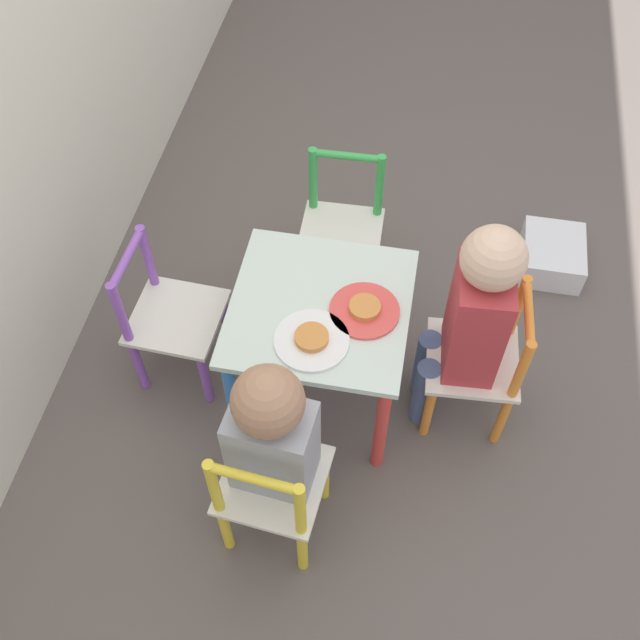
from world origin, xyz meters
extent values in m
plane|color=#5B514C|center=(0.00, 0.00, 0.00)|extent=(6.00, 6.00, 0.00)
cube|color=silver|center=(0.00, 0.00, 0.43)|extent=(0.48, 0.48, 0.02)
cylinder|color=#DB3D38|center=(-0.21, -0.21, 0.21)|extent=(0.04, 0.04, 0.42)
cylinder|color=#E5599E|center=(0.21, -0.21, 0.21)|extent=(0.04, 0.04, 0.42)
cylinder|color=#387AD1|center=(-0.21, 0.21, 0.21)|extent=(0.04, 0.04, 0.42)
cylinder|color=teal|center=(0.21, 0.21, 0.21)|extent=(0.04, 0.04, 0.42)
cube|color=silver|center=(-0.43, 0.04, 0.26)|extent=(0.28, 0.28, 0.02)
cylinder|color=yellow|center=(-0.34, -0.07, 0.13)|extent=(0.03, 0.03, 0.25)
cylinder|color=yellow|center=(-0.32, 0.14, 0.13)|extent=(0.03, 0.03, 0.25)
cylinder|color=yellow|center=(-0.55, -0.05, 0.13)|extent=(0.03, 0.03, 0.25)
cylinder|color=yellow|center=(-0.53, 0.16, 0.13)|extent=(0.03, 0.03, 0.25)
cylinder|color=yellow|center=(-0.55, -0.05, 0.38)|extent=(0.03, 0.03, 0.25)
cylinder|color=yellow|center=(-0.53, 0.16, 0.38)|extent=(0.03, 0.03, 0.25)
cylinder|color=yellow|center=(-0.54, 0.05, 0.49)|extent=(0.04, 0.21, 0.02)
cube|color=silver|center=(0.03, -0.44, 0.26)|extent=(0.28, 0.28, 0.02)
cylinder|color=orange|center=(0.13, -0.32, 0.13)|extent=(0.03, 0.03, 0.25)
cylinder|color=orange|center=(-0.08, -0.34, 0.13)|extent=(0.03, 0.03, 0.25)
cylinder|color=orange|center=(0.14, -0.53, 0.13)|extent=(0.03, 0.03, 0.25)
cylinder|color=orange|center=(-0.07, -0.55, 0.13)|extent=(0.03, 0.03, 0.25)
cylinder|color=orange|center=(0.14, -0.53, 0.38)|extent=(0.03, 0.03, 0.25)
cylinder|color=orange|center=(-0.07, -0.55, 0.38)|extent=(0.03, 0.03, 0.25)
cylinder|color=orange|center=(0.04, -0.54, 0.49)|extent=(0.21, 0.04, 0.02)
cube|color=silver|center=(0.02, 0.44, 0.26)|extent=(0.27, 0.27, 0.02)
cylinder|color=#8E51BC|center=(-0.09, 0.33, 0.13)|extent=(0.03, 0.03, 0.25)
cylinder|color=#8E51BC|center=(0.12, 0.32, 0.13)|extent=(0.03, 0.03, 0.25)
cylinder|color=#8E51BC|center=(-0.08, 0.55, 0.13)|extent=(0.03, 0.03, 0.25)
cylinder|color=#8E51BC|center=(0.13, 0.54, 0.13)|extent=(0.03, 0.03, 0.25)
cylinder|color=#8E51BC|center=(-0.08, 0.55, 0.38)|extent=(0.03, 0.03, 0.25)
cylinder|color=#8E51BC|center=(0.13, 0.54, 0.38)|extent=(0.03, 0.03, 0.25)
cylinder|color=#8E51BC|center=(0.02, 0.54, 0.49)|extent=(0.21, 0.03, 0.02)
cube|color=silver|center=(0.44, 0.01, 0.26)|extent=(0.27, 0.27, 0.02)
cylinder|color=green|center=(0.33, 0.12, 0.13)|extent=(0.03, 0.03, 0.25)
cylinder|color=green|center=(0.33, -0.10, 0.13)|extent=(0.03, 0.03, 0.25)
cylinder|color=green|center=(0.54, 0.12, 0.13)|extent=(0.03, 0.03, 0.25)
cylinder|color=green|center=(0.54, -0.09, 0.13)|extent=(0.03, 0.03, 0.25)
cylinder|color=green|center=(0.54, 0.12, 0.38)|extent=(0.03, 0.03, 0.25)
cylinder|color=green|center=(0.54, -0.09, 0.38)|extent=(0.03, 0.03, 0.25)
cylinder|color=green|center=(0.54, 0.02, 0.49)|extent=(0.03, 0.21, 0.02)
cylinder|color=#4C608E|center=(-0.32, -0.02, 0.13)|extent=(0.07, 0.07, 0.27)
cylinder|color=#4C608E|center=(-0.31, 0.08, 0.13)|extent=(0.07, 0.07, 0.27)
cube|color=#999EA8|center=(-0.41, 0.04, 0.41)|extent=(0.16, 0.21, 0.29)
sphere|color=#A37556|center=(-0.41, 0.04, 0.62)|extent=(0.17, 0.17, 0.17)
cylinder|color=#4C608E|center=(0.07, -0.31, 0.13)|extent=(0.07, 0.07, 0.27)
cylinder|color=#4C608E|center=(-0.03, -0.32, 0.13)|extent=(0.07, 0.07, 0.27)
cube|color=#B23338|center=(0.03, -0.42, 0.44)|extent=(0.21, 0.15, 0.36)
sphere|color=#DBB293|center=(0.03, -0.42, 0.69)|extent=(0.16, 0.16, 0.16)
cylinder|color=white|center=(-0.12, 0.00, 0.45)|extent=(0.20, 0.20, 0.01)
cylinder|color=#D6843D|center=(-0.12, 0.00, 0.46)|extent=(0.09, 0.09, 0.02)
cylinder|color=#E54C47|center=(0.00, -0.12, 0.45)|extent=(0.19, 0.19, 0.01)
cylinder|color=#D6843D|center=(0.00, -0.12, 0.46)|extent=(0.08, 0.08, 0.02)
cube|color=silver|center=(0.66, -0.71, 0.06)|extent=(0.25, 0.21, 0.11)
camera|label=1|loc=(-1.20, -0.22, 2.03)|focal=42.00mm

